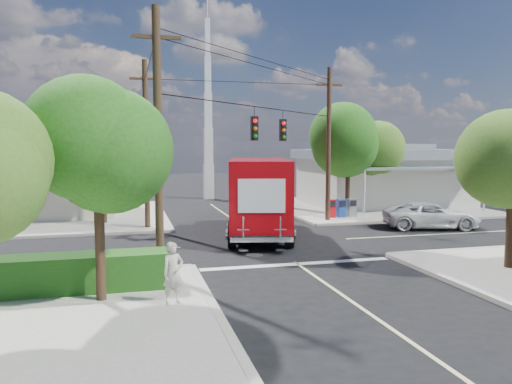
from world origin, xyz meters
name	(u,v)px	position (x,y,z in m)	size (l,w,h in m)	color
ground	(267,243)	(0.00, 0.00, 0.00)	(120.00, 120.00, 0.00)	black
sidewalk_ne	(370,207)	(10.88, 10.88, 0.07)	(14.12, 14.12, 0.14)	gray
sidewalk_nw	(51,217)	(-10.88, 10.88, 0.07)	(14.12, 14.12, 0.14)	gray
road_markings	(276,249)	(0.00, -1.47, 0.01)	(32.00, 32.00, 0.01)	beige
building_ne	(383,175)	(12.50, 11.97, 2.32)	(11.80, 10.20, 4.50)	beige
building_nw	(34,182)	(-12.00, 12.46, 2.22)	(10.80, 10.20, 4.30)	beige
radio_tower	(208,132)	(0.50, 20.00, 5.64)	(0.80, 0.80, 17.00)	silver
tree_sw_front	(97,152)	(-6.99, -7.54, 4.33)	(3.88, 3.78, 6.03)	#422D1C
tree_ne_front	(349,142)	(7.21, 6.76, 4.77)	(4.21, 4.14, 6.66)	#422D1C
tree_ne_back	(370,151)	(9.81, 8.96, 4.19)	(3.77, 3.66, 5.82)	#422D1C
palm_nw_front	(103,136)	(-7.50, 7.50, 5.04)	(3.01, 3.08, 5.59)	#422D1C
palm_nw_back	(68,143)	(-9.50, 9.00, 4.67)	(3.01, 3.08, 5.19)	#422D1C
utility_poles	(226,142)	(-1.58, 1.60, 4.67)	(12.00, 10.68, 9.00)	#473321
picket_fence	(78,267)	(-7.80, -5.60, 0.68)	(5.94, 0.06, 1.00)	silver
hedge_sw	(68,273)	(-8.00, -6.40, 0.69)	(6.20, 1.20, 1.10)	#184712
vending_boxes	(341,208)	(6.50, 6.20, 0.69)	(1.90, 0.50, 1.10)	#B50B12
delivery_truck	(259,197)	(0.10, 1.88, 1.95)	(4.55, 9.23, 3.84)	black
parked_car	(431,216)	(9.82, 1.72, 0.71)	(2.35, 5.09, 1.41)	silver
pedestrian	(173,273)	(-5.05, -8.38, 1.00)	(0.63, 0.41, 1.73)	beige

